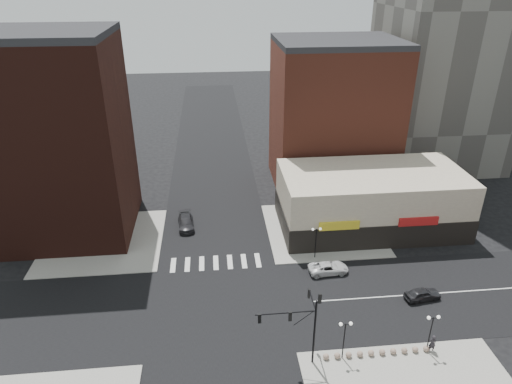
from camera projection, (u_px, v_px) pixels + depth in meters
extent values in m
plane|color=black|center=(219.00, 308.00, 47.69)|extent=(240.00, 240.00, 0.00)
cube|color=black|center=(219.00, 308.00, 47.68)|extent=(200.00, 14.00, 0.02)
cube|color=black|center=(219.00, 308.00, 47.68)|extent=(14.00, 200.00, 0.02)
cube|color=gray|center=(104.00, 241.00, 59.27)|extent=(15.00, 15.00, 0.12)
cube|color=gray|center=(322.00, 229.00, 61.91)|extent=(15.00, 15.00, 0.12)
cube|color=#331610|center=(58.00, 141.00, 56.91)|extent=(16.00, 15.00, 25.00)
cube|color=#331610|center=(10.00, 149.00, 72.43)|extent=(20.00, 18.00, 12.00)
cube|color=brown|center=(333.00, 118.00, 70.84)|extent=(18.00, 15.00, 22.00)
cube|color=beige|center=(371.00, 200.00, 61.20)|extent=(24.00, 12.00, 8.00)
cube|color=black|center=(369.00, 215.00, 62.22)|extent=(24.20, 12.20, 3.40)
cylinder|color=black|center=(314.00, 333.00, 39.57)|extent=(0.18, 0.18, 7.00)
cylinder|color=black|center=(286.00, 313.00, 38.23)|extent=(5.20, 0.11, 0.11)
cylinder|color=black|center=(304.00, 318.00, 38.68)|extent=(1.72, 0.06, 1.46)
cylinder|color=black|center=(312.00, 299.00, 39.80)|extent=(0.11, 3.00, 0.11)
cube|color=black|center=(260.00, 318.00, 38.20)|extent=(0.28, 0.18, 0.95)
sphere|color=red|center=(260.00, 316.00, 38.07)|extent=(0.16, 0.16, 0.16)
cube|color=black|center=(290.00, 316.00, 38.44)|extent=(0.28, 0.18, 0.95)
sphere|color=red|center=(290.00, 314.00, 38.31)|extent=(0.16, 0.16, 0.16)
cube|color=black|center=(309.00, 293.00, 41.14)|extent=(0.18, 0.28, 0.95)
sphere|color=red|center=(309.00, 291.00, 41.00)|extent=(0.16, 0.16, 0.16)
cube|color=black|center=(320.00, 298.00, 37.91)|extent=(0.28, 0.18, 0.95)
sphere|color=red|center=(320.00, 296.00, 37.78)|extent=(0.16, 0.16, 0.16)
cylinder|color=black|center=(344.00, 341.00, 40.62)|extent=(0.11, 0.11, 4.00)
cylinder|color=black|center=(346.00, 325.00, 39.77)|extent=(0.90, 0.06, 0.06)
sphere|color=white|center=(341.00, 324.00, 39.69)|extent=(0.32, 0.32, 0.32)
sphere|color=white|center=(351.00, 323.00, 39.77)|extent=(0.32, 0.32, 0.32)
cylinder|color=black|center=(430.00, 334.00, 41.34)|extent=(0.11, 0.11, 4.00)
cylinder|color=black|center=(433.00, 318.00, 40.50)|extent=(0.90, 0.06, 0.06)
sphere|color=white|center=(429.00, 318.00, 40.42)|extent=(0.32, 0.32, 0.32)
sphere|color=white|center=(439.00, 317.00, 40.50)|extent=(0.32, 0.32, 0.32)
cylinder|color=black|center=(316.00, 243.00, 54.97)|extent=(0.11, 0.11, 4.00)
cylinder|color=black|center=(317.00, 230.00, 54.13)|extent=(0.90, 0.06, 0.06)
sphere|color=white|center=(313.00, 229.00, 54.05)|extent=(0.32, 0.32, 0.32)
sphere|color=white|center=(320.00, 229.00, 54.13)|extent=(0.32, 0.32, 0.32)
sphere|color=#856B5C|center=(326.00, 357.00, 41.24)|extent=(0.56, 0.56, 0.56)
sphere|color=#856B5C|center=(337.00, 356.00, 41.34)|extent=(0.56, 0.56, 0.56)
sphere|color=#856B5C|center=(349.00, 355.00, 41.43)|extent=(0.56, 0.56, 0.56)
sphere|color=#856B5C|center=(360.00, 354.00, 41.53)|extent=(0.56, 0.56, 0.56)
sphere|color=#856B5C|center=(371.00, 353.00, 41.63)|extent=(0.56, 0.56, 0.56)
sphere|color=#856B5C|center=(382.00, 352.00, 41.72)|extent=(0.56, 0.56, 0.56)
sphere|color=#856B5C|center=(393.00, 351.00, 41.82)|extent=(0.56, 0.56, 0.56)
sphere|color=#856B5C|center=(404.00, 350.00, 41.91)|extent=(0.56, 0.56, 0.56)
sphere|color=#856B5C|center=(415.00, 349.00, 42.01)|extent=(0.56, 0.56, 0.56)
sphere|color=#856B5C|center=(426.00, 349.00, 42.10)|extent=(0.56, 0.56, 0.56)
imported|color=silver|center=(328.00, 268.00, 52.97)|extent=(4.77, 2.42, 1.29)
imported|color=black|center=(423.00, 294.00, 48.70)|extent=(4.09, 2.09, 1.33)
imported|color=black|center=(186.00, 222.00, 62.23)|extent=(2.49, 5.20, 1.46)
imported|color=#252328|center=(432.00, 343.00, 41.87)|extent=(0.69, 0.49, 1.82)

